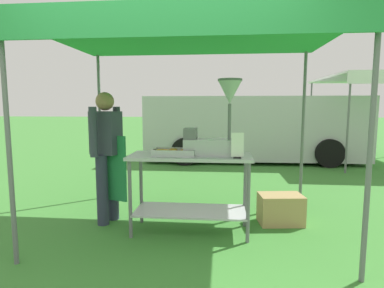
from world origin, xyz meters
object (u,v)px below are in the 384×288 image
Objects in this scene: vendor at (107,150)px; van_silver at (252,127)px; stall_canopy at (191,39)px; menu_sign at (237,147)px; donut_fryer at (215,127)px; donut_tray at (173,153)px; supply_crate at (281,209)px; donut_cart at (190,177)px.

van_silver is (2.19, 4.87, -0.02)m from vendor.
stall_canopy reaches higher than menu_sign.
van_silver is at bearing 80.28° from donut_fryer.
stall_canopy is 0.58× the size of van_silver.
donut_tray is 5.31m from van_silver.
supply_crate is (1.26, 0.42, -0.75)m from donut_tray.
donut_fryer is 1.37m from vendor.
donut_tray is 1.53m from supply_crate.
donut_tray is (-0.18, -0.15, -1.25)m from stall_canopy.
donut_fryer is 1.50× the size of supply_crate.
donut_cart is at bearing 159.81° from menu_sign.
van_silver is (1.14, 4.98, -1.30)m from stall_canopy.
donut_tray is 0.91m from vendor.
donut_fryer reaches higher than menu_sign.
donut_cart is at bearing -102.68° from van_silver.
donut_cart is 0.63m from donut_fryer.
stall_canopy is at bearing 40.34° from donut_tray.
donut_fryer is at bearing 8.05° from donut_tray.
donut_cart is 2.94× the size of donut_tray.
stall_canopy reaches higher than donut_tray.
menu_sign is at bearing -39.39° from donut_fryer.
donut_fryer is at bearing 1.67° from donut_cart.
stall_canopy is 1.65m from vendor.
supply_crate is (1.08, 0.26, -1.99)m from stall_canopy.
stall_canopy is 5.80× the size of supply_crate.
supply_crate is at bearing -90.75° from van_silver.
donut_tray is 0.29× the size of vendor.
stall_canopy is 12.02× the size of menu_sign.
donut_cart is 2.46× the size of supply_crate.
vendor is at bearing -114.24° from van_silver.
supply_crate is 4.77m from van_silver.
van_silver is at bearing 77.08° from stall_canopy.
donut_fryer reaches higher than donut_tray.
supply_crate is at bearing 3.94° from vendor.
vendor is at bearing 171.24° from donut_fryer.
menu_sign is at bearing -29.16° from stall_canopy.
van_silver reaches higher than menu_sign.
donut_tray reaches higher than supply_crate.
menu_sign is 0.17× the size of vendor.
stall_canopy reaches higher than donut_fryer.
donut_fryer is 0.37m from menu_sign.
donut_tray is 0.83× the size of supply_crate.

